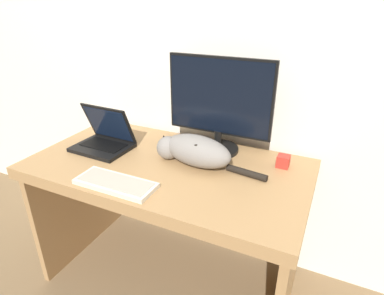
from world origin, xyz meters
name	(u,v)px	position (x,y,z in m)	size (l,w,h in m)	color
wall_back	(204,39)	(0.00, 0.80, 1.30)	(6.40, 0.06, 2.60)	silver
desk	(168,192)	(0.00, 0.37, 0.59)	(1.37, 0.74, 0.76)	#A37A4C
monitor	(219,105)	(0.17, 0.62, 1.01)	(0.55, 0.22, 0.49)	black
laptop	(104,140)	(-0.40, 0.39, 0.81)	(0.30, 0.24, 0.23)	black
external_keyboard	(116,183)	(-0.10, 0.10, 0.77)	(0.36, 0.14, 0.02)	beige
cat	(194,150)	(0.12, 0.42, 0.83)	(0.57, 0.22, 0.15)	gray
small_toy	(283,161)	(0.52, 0.58, 0.79)	(0.06, 0.06, 0.06)	red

